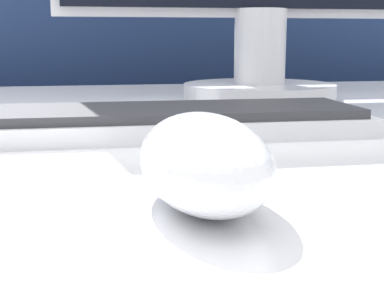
{
  "coord_description": "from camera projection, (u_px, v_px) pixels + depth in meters",
  "views": [
    {
      "loc": [
        -0.02,
        -0.48,
        0.84
      ],
      "look_at": [
        0.03,
        -0.2,
        0.79
      ],
      "focal_mm": 50.0,
      "sensor_mm": 36.0,
      "label": 1
    }
  ],
  "objects": [
    {
      "name": "partition_panel",
      "position": [
        107.0,
        147.0,
        1.12
      ],
      "size": [
        5.0,
        0.03,
        1.24
      ],
      "color": "navy",
      "rests_on": "ground_plane"
    },
    {
      "name": "computer_mouse_near",
      "position": [
        204.0,
        162.0,
        0.26
      ],
      "size": [
        0.07,
        0.11,
        0.05
      ],
      "rotation": [
        0.0,
        0.0,
        0.08
      ],
      "color": "white",
      "rests_on": "desk"
    },
    {
      "name": "keyboard",
      "position": [
        145.0,
        122.0,
        0.47
      ],
      "size": [
        0.4,
        0.11,
        0.02
      ],
      "rotation": [
        0.0,
        0.0,
        -0.01
      ],
      "color": "white",
      "rests_on": "desk"
    }
  ]
}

